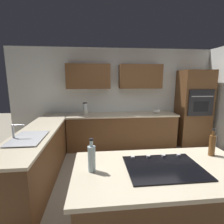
# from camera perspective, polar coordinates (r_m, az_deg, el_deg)

# --- Properties ---
(ground_plane) EXTENTS (14.00, 14.00, 0.00)m
(ground_plane) POSITION_cam_1_polar(r_m,az_deg,el_deg) (3.26, 10.29, -22.63)
(ground_plane) COLOR #9E937F
(wall_back) EXTENTS (6.00, 0.44, 2.60)m
(wall_back) POSITION_cam_1_polar(r_m,az_deg,el_deg) (4.73, 3.23, 6.40)
(wall_back) COLOR silver
(wall_back) RESTS_ON ground
(lower_cabinets_back) EXTENTS (2.80, 0.60, 0.86)m
(lower_cabinets_back) POSITION_cam_1_polar(r_m,az_deg,el_deg) (4.59, 3.29, -6.45)
(lower_cabinets_back) COLOR brown
(lower_cabinets_back) RESTS_ON ground
(countertop_back) EXTENTS (2.84, 0.64, 0.04)m
(countertop_back) POSITION_cam_1_polar(r_m,az_deg,el_deg) (4.48, 3.35, -0.94)
(countertop_back) COLOR beige
(countertop_back) RESTS_ON lower_cabinets_back
(lower_cabinets_side) EXTENTS (0.60, 2.90, 0.86)m
(lower_cabinets_side) POSITION_cam_1_polar(r_m,az_deg,el_deg) (3.58, -22.35, -12.33)
(lower_cabinets_side) COLOR brown
(lower_cabinets_side) RESTS_ON ground
(countertop_side) EXTENTS (0.64, 2.94, 0.04)m
(countertop_side) POSITION_cam_1_polar(r_m,az_deg,el_deg) (3.43, -22.88, -5.38)
(countertop_side) COLOR beige
(countertop_side) RESTS_ON lower_cabinets_side
(island_base) EXTENTS (1.75, 0.87, 0.86)m
(island_base) POSITION_cam_1_polar(r_m,az_deg,el_deg) (2.16, 16.11, -28.50)
(island_base) COLOR brown
(island_base) RESTS_ON ground
(island_top) EXTENTS (1.83, 0.95, 0.04)m
(island_top) POSITION_cam_1_polar(r_m,az_deg,el_deg) (1.91, 16.84, -17.94)
(island_top) COLOR beige
(island_top) RESTS_ON island_base
(wall_oven) EXTENTS (0.80, 0.66, 2.03)m
(wall_oven) POSITION_cam_1_polar(r_m,az_deg,el_deg) (5.13, 25.42, 1.08)
(wall_oven) COLOR brown
(wall_oven) RESTS_ON ground
(sink_unit) EXTENTS (0.46, 0.70, 0.23)m
(sink_unit) POSITION_cam_1_polar(r_m,az_deg,el_deg) (2.91, -26.36, -7.72)
(sink_unit) COLOR #515456
(sink_unit) RESTS_ON countertop_side
(cooktop) EXTENTS (0.76, 0.56, 0.03)m
(cooktop) POSITION_cam_1_polar(r_m,az_deg,el_deg) (1.90, 16.82, -17.13)
(cooktop) COLOR black
(cooktop) RESTS_ON island_top
(blender) EXTENTS (0.15, 0.15, 0.31)m
(blender) POSITION_cam_1_polar(r_m,az_deg,el_deg) (4.44, -8.91, 0.89)
(blender) COLOR beige
(blender) RESTS_ON countertop_back
(mixing_bowl) EXTENTS (0.19, 0.19, 0.10)m
(mixing_bowl) POSITION_cam_1_polar(r_m,az_deg,el_deg) (4.75, 14.66, 0.29)
(mixing_bowl) COLOR white
(mixing_bowl) RESTS_ON countertop_back
(oil_bottle) EXTENTS (0.07, 0.07, 0.33)m
(oil_bottle) POSITION_cam_1_polar(r_m,az_deg,el_deg) (1.72, -6.77, -14.93)
(oil_bottle) COLOR silver
(oil_bottle) RESTS_ON island_top
(second_bottle) EXTENTS (0.07, 0.07, 0.32)m
(second_bottle) POSITION_cam_1_polar(r_m,az_deg,el_deg) (2.36, 30.36, -9.35)
(second_bottle) COLOR brown
(second_bottle) RESTS_ON island_top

